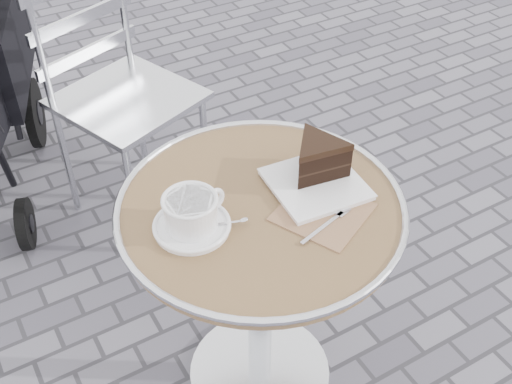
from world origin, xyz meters
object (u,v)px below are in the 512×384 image
cappuccino_set (192,215)px  bistro_chair (104,65)px  cafe_table (260,252)px  cake_plate_set (318,164)px

cappuccino_set → bistro_chair: bistro_chair is taller
cafe_table → cappuccino_set: bearing=176.1°
cake_plate_set → bistro_chair: 1.07m
cappuccino_set → cake_plate_set: cake_plate_set is taller
cafe_table → bistro_chair: bearing=92.4°
cafe_table → cake_plate_set: (0.17, 0.01, 0.22)m
cappuccino_set → cake_plate_set: bearing=-11.6°
cappuccino_set → cake_plate_set: (0.35, -0.00, 0.01)m
cappuccino_set → bistro_chair: 1.05m
cafe_table → bistro_chair: (-0.04, 1.04, 0.05)m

